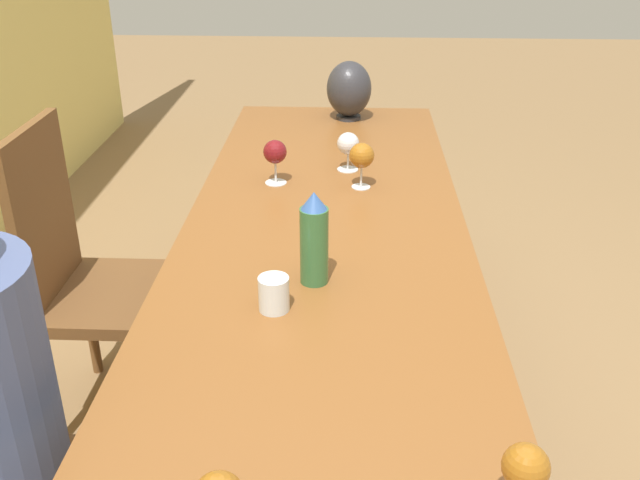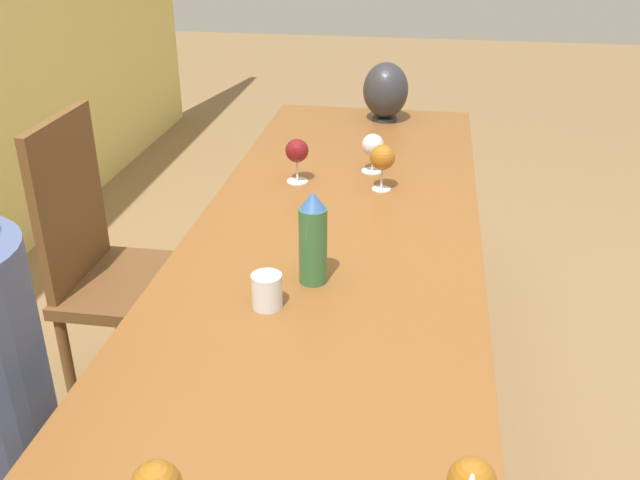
{
  "view_description": "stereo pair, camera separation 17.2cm",
  "coord_description": "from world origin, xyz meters",
  "px_view_note": "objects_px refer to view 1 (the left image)",
  "views": [
    {
      "loc": [
        -1.7,
        -0.07,
        1.62
      ],
      "look_at": [
        -0.16,
        0.0,
        0.85
      ],
      "focal_mm": 40.0,
      "sensor_mm": 36.0,
      "label": 1
    },
    {
      "loc": [
        -1.68,
        -0.24,
        1.62
      ],
      "look_at": [
        -0.16,
        0.0,
        0.85
      ],
      "focal_mm": 40.0,
      "sensor_mm": 36.0,
      "label": 2
    }
  ],
  "objects_px": {
    "vase": "(349,89)",
    "wine_glass_0": "(275,153)",
    "wine_glass_5": "(525,469)",
    "chair_far": "(91,273)",
    "water_tumbler": "(274,294)",
    "wine_glass_3": "(348,144)",
    "water_bottle": "(314,239)",
    "wine_glass_4": "(362,156)"
  },
  "relations": [
    {
      "from": "water_tumbler",
      "to": "wine_glass_5",
      "type": "xyz_separation_m",
      "value": [
        -0.58,
        -0.44,
        0.05
      ]
    },
    {
      "from": "wine_glass_4",
      "to": "wine_glass_5",
      "type": "distance_m",
      "value": 1.34
    },
    {
      "from": "vase",
      "to": "wine_glass_0",
      "type": "bearing_deg",
      "value": 162.5
    },
    {
      "from": "wine_glass_4",
      "to": "chair_far",
      "type": "bearing_deg",
      "value": 103.36
    },
    {
      "from": "wine_glass_0",
      "to": "chair_far",
      "type": "relative_size",
      "value": 0.15
    },
    {
      "from": "wine_glass_3",
      "to": "wine_glass_5",
      "type": "xyz_separation_m",
      "value": [
        -1.48,
        -0.28,
        0.0
      ]
    },
    {
      "from": "vase",
      "to": "wine_glass_4",
      "type": "distance_m",
      "value": 0.75
    },
    {
      "from": "water_tumbler",
      "to": "wine_glass_3",
      "type": "height_order",
      "value": "wine_glass_3"
    },
    {
      "from": "water_bottle",
      "to": "vase",
      "type": "distance_m",
      "value": 1.36
    },
    {
      "from": "water_tumbler",
      "to": "wine_glass_3",
      "type": "distance_m",
      "value": 0.92
    },
    {
      "from": "water_tumbler",
      "to": "wine_glass_5",
      "type": "bearing_deg",
      "value": -142.83
    },
    {
      "from": "wine_glass_3",
      "to": "chair_far",
      "type": "distance_m",
      "value": 0.93
    },
    {
      "from": "water_tumbler",
      "to": "wine_glass_4",
      "type": "bearing_deg",
      "value": -15.15
    },
    {
      "from": "chair_far",
      "to": "wine_glass_4",
      "type": "bearing_deg",
      "value": -76.64
    },
    {
      "from": "water_bottle",
      "to": "vase",
      "type": "xyz_separation_m",
      "value": [
        1.36,
        -0.07,
        0.01
      ]
    },
    {
      "from": "water_bottle",
      "to": "wine_glass_5",
      "type": "xyz_separation_m",
      "value": [
        -0.71,
        -0.35,
        -0.02
      ]
    },
    {
      "from": "vase",
      "to": "wine_glass_3",
      "type": "distance_m",
      "value": 0.6
    },
    {
      "from": "wine_glass_5",
      "to": "chair_far",
      "type": "bearing_deg",
      "value": 43.96
    },
    {
      "from": "water_tumbler",
      "to": "wine_glass_4",
      "type": "height_order",
      "value": "wine_glass_4"
    },
    {
      "from": "wine_glass_0",
      "to": "wine_glass_5",
      "type": "distance_m",
      "value": 1.44
    },
    {
      "from": "water_tumbler",
      "to": "wine_glass_4",
      "type": "relative_size",
      "value": 0.55
    },
    {
      "from": "wine_glass_0",
      "to": "wine_glass_3",
      "type": "bearing_deg",
      "value": -60.48
    },
    {
      "from": "wine_glass_3",
      "to": "wine_glass_0",
      "type": "bearing_deg",
      "value": 119.52
    },
    {
      "from": "wine_glass_5",
      "to": "vase",
      "type": "bearing_deg",
      "value": 7.75
    },
    {
      "from": "wine_glass_0",
      "to": "wine_glass_5",
      "type": "bearing_deg",
      "value": -159.19
    },
    {
      "from": "chair_far",
      "to": "wine_glass_5",
      "type": "bearing_deg",
      "value": -136.04
    },
    {
      "from": "water_tumbler",
      "to": "vase",
      "type": "distance_m",
      "value": 1.51
    },
    {
      "from": "water_bottle",
      "to": "wine_glass_3",
      "type": "relative_size",
      "value": 1.79
    },
    {
      "from": "water_bottle",
      "to": "chair_far",
      "type": "xyz_separation_m",
      "value": [
        0.41,
        0.73,
        -0.34
      ]
    },
    {
      "from": "wine_glass_0",
      "to": "wine_glass_5",
      "type": "height_order",
      "value": "wine_glass_0"
    },
    {
      "from": "vase",
      "to": "wine_glass_0",
      "type": "distance_m",
      "value": 0.76
    },
    {
      "from": "wine_glass_5",
      "to": "wine_glass_3",
      "type": "bearing_deg",
      "value": 10.69
    },
    {
      "from": "water_bottle",
      "to": "water_tumbler",
      "type": "relative_size",
      "value": 2.88
    },
    {
      "from": "water_tumbler",
      "to": "vase",
      "type": "bearing_deg",
      "value": -5.89
    },
    {
      "from": "chair_far",
      "to": "vase",
      "type": "bearing_deg",
      "value": -40.0
    },
    {
      "from": "wine_glass_0",
      "to": "chair_far",
      "type": "bearing_deg",
      "value": 111.54
    },
    {
      "from": "wine_glass_5",
      "to": "water_bottle",
      "type": "bearing_deg",
      "value": 26.42
    },
    {
      "from": "wine_glass_0",
      "to": "chair_far",
      "type": "distance_m",
      "value": 0.69
    },
    {
      "from": "vase",
      "to": "wine_glass_4",
      "type": "bearing_deg",
      "value": -176.38
    },
    {
      "from": "wine_glass_5",
      "to": "chair_far",
      "type": "relative_size",
      "value": 0.13
    },
    {
      "from": "water_bottle",
      "to": "wine_glass_4",
      "type": "distance_m",
      "value": 0.62
    },
    {
      "from": "wine_glass_3",
      "to": "chair_far",
      "type": "bearing_deg",
      "value": 113.97
    }
  ]
}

